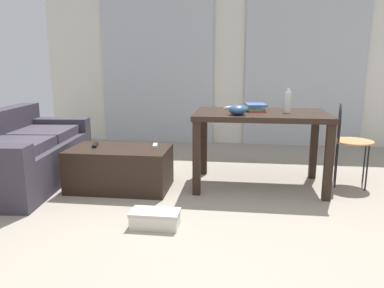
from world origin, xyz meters
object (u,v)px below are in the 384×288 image
object	(u,v)px
couch	(22,155)
tv_remote_secondary	(95,145)
coffee_table	(120,168)
shoebox	(155,219)
wire_chair	(346,135)
tv_remote_on_table	(229,108)
book_stack	(256,107)
tv_remote_primary	(155,146)
bottle_near	(288,102)
bowl	(238,110)
craft_table	(260,123)

from	to	relation	value
couch	tv_remote_secondary	distance (m)	0.80
coffee_table	shoebox	world-z (taller)	coffee_table
wire_chair	tv_remote_on_table	world-z (taller)	wire_chair
book_stack	tv_remote_primary	xyz separation A→B (m)	(-0.97, -0.27, -0.36)
wire_chair	shoebox	bearing A→B (deg)	-143.56
bottle_near	shoebox	bearing A→B (deg)	-134.73
couch	tv_remote_primary	bearing A→B (deg)	1.59
tv_remote_primary	tv_remote_secondary	distance (m)	0.60
tv_remote_on_table	coffee_table	bearing A→B (deg)	-129.67
tv_remote_on_table	couch	bearing A→B (deg)	-143.50
coffee_table	tv_remote_primary	distance (m)	0.41
bowl	tv_remote_primary	size ratio (longest dim) A/B	1.15
tv_remote_on_table	tv_remote_secondary	bearing A→B (deg)	-136.62
bowl	book_stack	distance (m)	0.38
shoebox	bottle_near	bearing A→B (deg)	45.27
craft_table	wire_chair	bearing A→B (deg)	10.07
bowl	tv_remote_on_table	world-z (taller)	bowl
shoebox	wire_chair	bearing A→B (deg)	36.44
coffee_table	craft_table	distance (m)	1.45
book_stack	shoebox	bearing A→B (deg)	-122.77
book_stack	coffee_table	bearing A→B (deg)	-163.91
bowl	tv_remote_on_table	size ratio (longest dim) A/B	1.09
bowl	book_stack	xyz separation A→B (m)	(0.18, 0.34, -0.01)
book_stack	tv_remote_on_table	size ratio (longest dim) A/B	1.97
couch	craft_table	xyz separation A→B (m)	(2.41, 0.20, 0.35)
tv_remote_primary	tv_remote_secondary	world-z (taller)	tv_remote_secondary
coffee_table	bottle_near	world-z (taller)	bottle_near
craft_table	bottle_near	bearing A→B (deg)	-1.43
coffee_table	bottle_near	bearing A→B (deg)	9.21
craft_table	bottle_near	distance (m)	0.32
wire_chair	bowl	xyz separation A→B (m)	(-1.08, -0.38, 0.28)
wire_chair	bottle_near	size ratio (longest dim) A/B	3.59
tv_remote_on_table	craft_table	bearing A→B (deg)	-9.65
bowl	book_stack	size ratio (longest dim) A/B	0.55
tv_remote_primary	craft_table	bearing A→B (deg)	-0.22
coffee_table	bowl	bearing A→B (deg)	1.93
coffee_table	book_stack	bearing A→B (deg)	16.09
bottle_near	bowl	size ratio (longest dim) A/B	1.38
bottle_near	tv_remote_secondary	distance (m)	1.93
bowl	craft_table	bearing A→B (deg)	45.54
coffee_table	bottle_near	xyz separation A→B (m)	(1.60, 0.26, 0.65)
couch	craft_table	world-z (taller)	craft_table
bottle_near	tv_remote_primary	xyz separation A→B (m)	(-1.27, -0.16, -0.43)
tv_remote_primary	wire_chair	bearing A→B (deg)	0.20
bottle_near	shoebox	xyz separation A→B (m)	(-1.07, -1.08, -0.79)
craft_table	tv_remote_on_table	xyz separation A→B (m)	(-0.32, 0.22, 0.12)
wire_chair	bottle_near	xyz separation A→B (m)	(-0.61, -0.16, 0.33)
bowl	tv_remote_primary	xyz separation A→B (m)	(-0.80, 0.06, -0.37)
tv_remote_secondary	shoebox	xyz separation A→B (m)	(0.80, -0.87, -0.36)
wire_chair	book_stack	distance (m)	0.94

